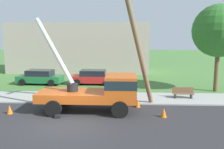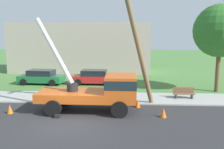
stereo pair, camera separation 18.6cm
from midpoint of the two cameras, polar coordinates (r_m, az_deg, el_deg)
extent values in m
plane|color=#477538|center=(25.66, -3.84, -1.91)|extent=(120.00, 120.00, 0.00)
cube|color=#2B2B2D|center=(14.23, -10.04, -10.99)|extent=(80.00, 7.98, 0.01)
cube|color=#9E9E99|center=(19.58, -6.16, -5.22)|extent=(80.00, 3.45, 0.10)
cube|color=#C65119|center=(16.20, -8.72, -4.72)|extent=(4.30, 2.40, 0.55)
cube|color=#C65119|center=(15.73, 2.35, -3.07)|extent=(1.90, 2.40, 1.60)
cube|color=#19232D|center=(15.66, 2.36, -1.81)|extent=(1.92, 2.42, 0.56)
cylinder|color=black|center=(16.08, -8.70, -2.90)|extent=(0.70, 0.70, 0.50)
cylinder|color=silver|center=(16.72, -12.72, 5.38)|extent=(2.89, 1.66, 4.26)
cube|color=black|center=(15.24, -12.03, -9.31)|extent=(0.30, 0.30, 0.20)
cube|color=black|center=(17.93, -9.57, -6.45)|extent=(0.30, 0.30, 0.20)
cylinder|color=black|center=(14.83, 2.07, -8.00)|extent=(1.00, 0.30, 1.00)
cylinder|color=black|center=(17.14, 2.27, -5.67)|extent=(1.00, 0.30, 1.00)
cylinder|color=black|center=(15.44, -12.95, -7.55)|extent=(1.00, 0.30, 1.00)
cylinder|color=black|center=(17.67, -10.77, -5.38)|extent=(1.00, 0.30, 1.00)
cylinder|color=brown|center=(16.47, 6.23, 6.89)|extent=(2.65, 2.42, 8.60)
cone|color=orange|center=(15.29, 12.01, -8.54)|extent=(0.36, 0.36, 0.56)
cone|color=orange|center=(16.90, -22.02, -7.32)|extent=(0.36, 0.36, 0.56)
cone|color=orange|center=(17.06, 6.17, -6.55)|extent=(0.36, 0.36, 0.56)
cube|color=#1E6638|center=(25.88, -15.62, -0.90)|extent=(4.52, 2.11, 0.65)
cube|color=black|center=(25.79, -15.68, 0.42)|extent=(2.58, 1.83, 0.55)
cylinder|color=black|center=(24.56, -13.30, -1.86)|extent=(0.64, 0.22, 0.64)
cylinder|color=black|center=(26.22, -11.91, -1.14)|extent=(0.64, 0.22, 0.64)
cylinder|color=black|center=(25.73, -19.36, -1.65)|extent=(0.64, 0.22, 0.64)
cylinder|color=black|center=(27.32, -17.67, -0.97)|extent=(0.64, 0.22, 0.64)
cube|color=#B21E1E|center=(24.90, -3.85, -0.96)|extent=(4.44, 1.89, 0.65)
cube|color=black|center=(24.80, -3.87, 0.40)|extent=(2.50, 1.71, 0.55)
cylinder|color=black|center=(23.89, -0.71, -1.92)|extent=(0.64, 0.22, 0.64)
cylinder|color=black|center=(25.65, -0.34, -1.17)|extent=(0.64, 0.22, 0.64)
cylinder|color=black|center=(24.33, -7.54, -1.80)|extent=(0.64, 0.22, 0.64)
cylinder|color=black|center=(26.06, -6.72, -1.07)|extent=(0.64, 0.22, 0.64)
cube|color=brown|center=(19.72, 16.33, -4.24)|extent=(1.60, 0.44, 0.06)
cube|color=brown|center=(19.86, 16.24, -3.40)|extent=(1.60, 0.06, 0.40)
cube|color=#333338|center=(19.64, 14.59, -4.89)|extent=(0.10, 0.40, 0.45)
cube|color=#333338|center=(19.91, 17.99, -4.85)|extent=(0.10, 0.40, 0.45)
cylinder|color=brown|center=(23.14, 23.27, 2.28)|extent=(0.36, 0.36, 4.86)
sphere|color=#2D6B28|center=(23.02, 23.70, 9.16)|extent=(4.44, 4.44, 4.44)
cube|color=#A5998C|center=(33.93, -6.85, 6.14)|extent=(18.00, 6.00, 6.40)
camera|label=1|loc=(0.09, -89.68, 0.05)|focal=40.04mm
camera|label=2|loc=(0.09, 90.32, -0.05)|focal=40.04mm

